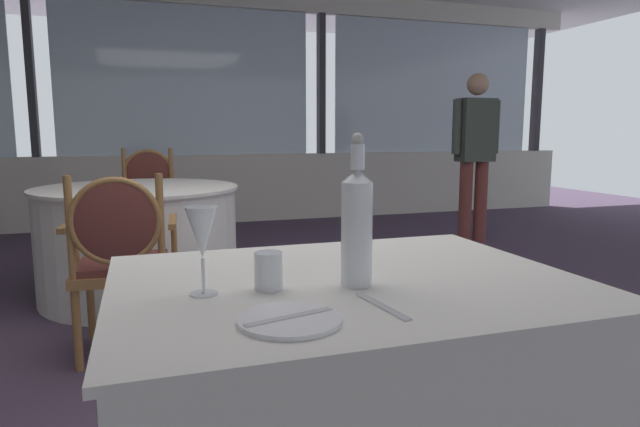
# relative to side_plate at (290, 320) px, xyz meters

# --- Properties ---
(ground_plane) EXTENTS (15.15, 15.15, 0.00)m
(ground_plane) POSITION_rel_side_plate_xyz_m (0.31, 1.48, -0.76)
(ground_plane) COLOR #47384C
(window_wall_far) EXTENTS (10.70, 0.14, 2.86)m
(window_wall_far) POSITION_rel_side_plate_xyz_m (0.31, 5.86, 0.38)
(window_wall_far) COLOR silver
(window_wall_far) RESTS_ON ground_plane
(foreground_table) EXTENTS (1.16, 0.89, 0.76)m
(foreground_table) POSITION_rel_side_plate_xyz_m (0.22, 0.27, -0.38)
(foreground_table) COLOR silver
(foreground_table) RESTS_ON ground_plane
(side_plate) EXTENTS (0.21, 0.21, 0.01)m
(side_plate) POSITION_rel_side_plate_xyz_m (0.00, 0.00, 0.00)
(side_plate) COLOR white
(side_plate) RESTS_ON foreground_table
(butter_knife) EXTENTS (0.19, 0.07, 0.00)m
(butter_knife) POSITION_rel_side_plate_xyz_m (0.00, 0.00, 0.01)
(butter_knife) COLOR silver
(butter_knife) RESTS_ON foreground_table
(dinner_fork) EXTENTS (0.04, 0.20, 0.00)m
(dinner_fork) POSITION_rel_side_plate_xyz_m (0.21, 0.03, -0.00)
(dinner_fork) COLOR silver
(dinner_fork) RESTS_ON foreground_table
(water_bottle) EXTENTS (0.08, 0.08, 0.37)m
(water_bottle) POSITION_rel_side_plate_xyz_m (0.22, 0.20, 0.15)
(water_bottle) COLOR white
(water_bottle) RESTS_ON foreground_table
(wine_glass) EXTENTS (0.07, 0.07, 0.20)m
(wine_glass) POSITION_rel_side_plate_xyz_m (-0.14, 0.24, 0.13)
(wine_glass) COLOR white
(wine_glass) RESTS_ON foreground_table
(water_tumbler) EXTENTS (0.07, 0.07, 0.09)m
(water_tumbler) POSITION_rel_side_plate_xyz_m (0.01, 0.24, 0.04)
(water_tumbler) COLOR white
(water_tumbler) RESTS_ON foreground_table
(background_table_0) EXTENTS (1.36, 1.36, 0.76)m
(background_table_0) POSITION_rel_side_plate_xyz_m (-0.30, 2.91, -0.38)
(background_table_0) COLOR silver
(background_table_0) RESTS_ON ground_plane
(dining_chair_0_0) EXTENTS (0.56, 0.50, 0.98)m
(dining_chair_0_0) POSITION_rel_side_plate_xyz_m (-0.21, 4.02, -0.19)
(dining_chair_0_0) COLOR olive
(dining_chair_0_0) RESTS_ON ground_plane
(dining_chair_0_1) EXTENTS (0.56, 0.50, 0.93)m
(dining_chair_0_1) POSITION_rel_side_plate_xyz_m (-0.38, 1.81, -0.22)
(dining_chair_0_1) COLOR olive
(dining_chair_0_1) RESTS_ON ground_plane
(diner_person_0) EXTENTS (0.53, 0.21, 1.70)m
(diner_person_0) POSITION_rel_side_plate_xyz_m (2.94, 3.77, 0.21)
(diner_person_0) COLOR brown
(diner_person_0) RESTS_ON ground_plane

